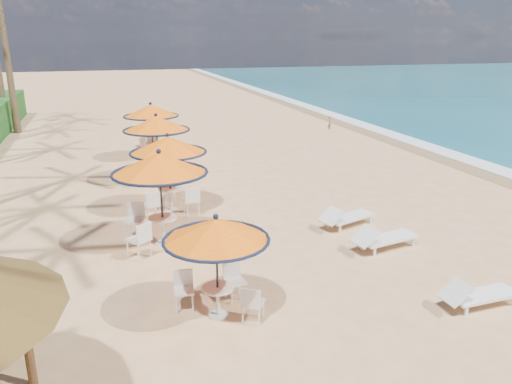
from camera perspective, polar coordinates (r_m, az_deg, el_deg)
The scene contains 12 objects.
ground at distance 12.38m, azimuth 17.79°, elevation -9.75°, with size 160.00×160.00×0.00m, color tan.
foam_strip at distance 25.32m, azimuth 22.56°, elevation 3.56°, with size 1.20×140.00×0.04m, color white.
wetsand_band at distance 24.76m, azimuth 20.94°, elevation 3.46°, with size 1.40×140.00×0.02m, color olive.
station_0 at distance 9.85m, azimuth -4.43°, elevation -5.67°, with size 2.12×2.12×2.22m.
station_1 at distance 13.39m, azimuth -11.29°, elevation 2.19°, with size 2.56×2.56×2.67m.
station_2 at distance 16.13m, azimuth -10.00°, elevation 4.25°, with size 2.46×2.56×2.57m.
station_3 at distance 19.69m, azimuth -11.40°, elevation 6.77°, with size 2.57×2.57×2.68m.
station_4 at distance 23.59m, azimuth -11.92°, elevation 8.36°, with size 2.52×2.52×2.63m.
lounger_near at distance 11.64m, azimuth 23.93°, elevation -10.64°, with size 1.79×0.62×0.63m.
lounger_mid at distance 13.78m, azimuth 14.29°, elevation -5.10°, with size 2.03×0.99×0.70m.
lounger_far at distance 15.14m, azimuth 10.21°, elevation -2.81°, with size 1.96×1.16×0.67m.
person at distance 30.83m, azimuth 8.42°, elevation 7.83°, with size 0.33×0.22×0.91m, color #856043.
Camera 1 is at (-6.62, -8.91, 5.47)m, focal length 35.00 mm.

